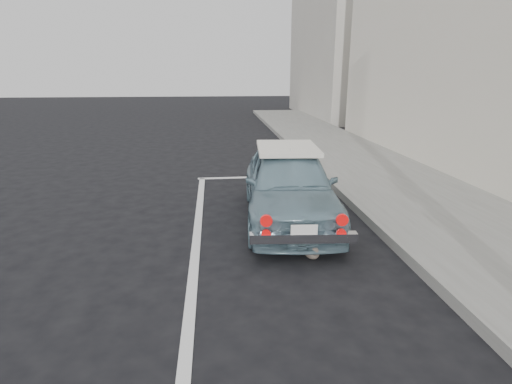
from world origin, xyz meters
TOP-DOWN VIEW (x-y plane):
  - sidewalk at (3.20, 2.00)m, footprint 2.80×40.00m
  - building_far at (6.35, 20.00)m, footprint 3.50×10.00m
  - pline_front at (0.50, 6.50)m, footprint 3.00×0.12m
  - pline_side at (-0.90, 3.00)m, footprint 0.12×7.00m
  - retro_coupe at (0.59, 3.72)m, footprint 1.67×3.60m
  - cat at (0.63, 2.20)m, footprint 0.24×0.42m

SIDE VIEW (x-z plane):
  - pline_front at x=0.50m, z-range 0.00..0.01m
  - pline_side at x=-0.90m, z-range 0.00..0.01m
  - sidewalk at x=3.20m, z-range 0.00..0.15m
  - cat at x=0.63m, z-range -0.01..0.22m
  - retro_coupe at x=0.59m, z-range 0.01..1.20m
  - building_far at x=6.35m, z-range 0.00..8.00m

